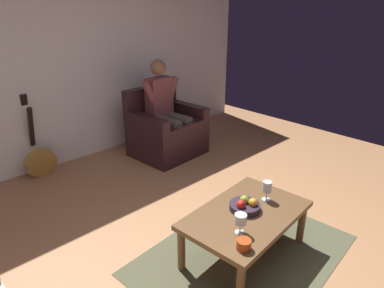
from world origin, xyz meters
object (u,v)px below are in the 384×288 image
(person_seated, at_px, (166,107))
(wine_glass_near, at_px, (240,220))
(coffee_table, at_px, (246,219))
(candle_jar, at_px, (244,244))
(armchair, at_px, (166,131))
(guitar, at_px, (40,159))
(wine_glass_far, at_px, (267,188))
(fruit_bowl, at_px, (245,206))

(person_seated, xyz_separation_m, wine_glass_near, (1.07, 2.09, -0.15))
(coffee_table, bearing_deg, person_seated, -113.14)
(coffee_table, relative_size, candle_jar, 10.59)
(armchair, bearing_deg, person_seated, 90.00)
(coffee_table, height_order, guitar, guitar)
(wine_glass_near, xyz_separation_m, wine_glass_far, (-0.49, -0.13, 0.01))
(wine_glass_far, xyz_separation_m, candle_jar, (0.61, 0.25, -0.08))
(armchair, bearing_deg, guitar, -22.89)
(armchair, relative_size, wine_glass_near, 5.89)
(person_seated, bearing_deg, wine_glass_far, 69.67)
(coffee_table, xyz_separation_m, guitar, (0.64, -2.50, -0.14))
(armchair, xyz_separation_m, wine_glass_far, (0.58, 1.99, 0.20))
(guitar, relative_size, candle_jar, 9.75)
(wine_glass_near, bearing_deg, person_seated, -117.17)
(person_seated, height_order, wine_glass_near, person_seated)
(armchair, distance_m, fruit_bowl, 2.13)
(guitar, distance_m, wine_glass_far, 2.68)
(person_seated, relative_size, wine_glass_near, 8.22)
(coffee_table, relative_size, guitar, 1.09)
(coffee_table, relative_size, fruit_bowl, 4.33)
(fruit_bowl, distance_m, candle_jar, 0.46)
(coffee_table, distance_m, candle_jar, 0.43)
(coffee_table, distance_m, guitar, 2.59)
(coffee_table, distance_m, fruit_bowl, 0.10)
(guitar, relative_size, fruit_bowl, 3.99)
(person_seated, distance_m, guitar, 1.64)
(armchair, distance_m, candle_jar, 2.54)
(guitar, bearing_deg, coffee_table, 104.33)
(fruit_bowl, height_order, candle_jar, fruit_bowl)
(wine_glass_near, distance_m, candle_jar, 0.18)
(armchair, relative_size, fruit_bowl, 3.70)
(person_seated, distance_m, wine_glass_far, 2.05)
(person_seated, height_order, guitar, person_seated)
(wine_glass_far, bearing_deg, wine_glass_near, 14.23)
(person_seated, distance_m, wine_glass_near, 2.35)
(coffee_table, height_order, wine_glass_far, wine_glass_far)
(person_seated, height_order, wine_glass_far, person_seated)
(wine_glass_far, distance_m, fruit_bowl, 0.25)
(wine_glass_near, bearing_deg, wine_glass_far, -165.77)
(wine_glass_far, bearing_deg, guitar, -70.15)
(armchair, bearing_deg, wine_glass_near, 59.25)
(wine_glass_near, distance_m, fruit_bowl, 0.31)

